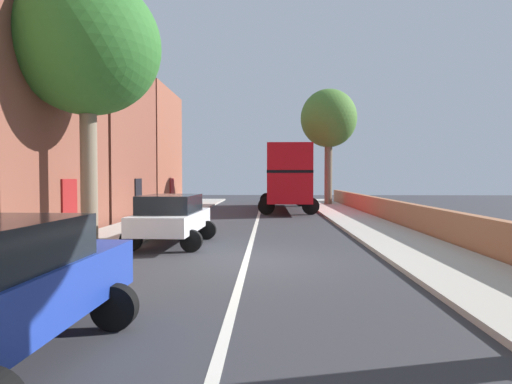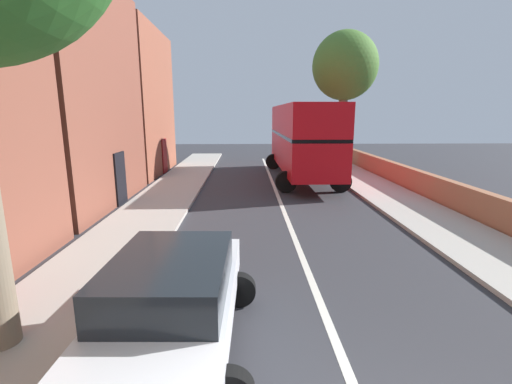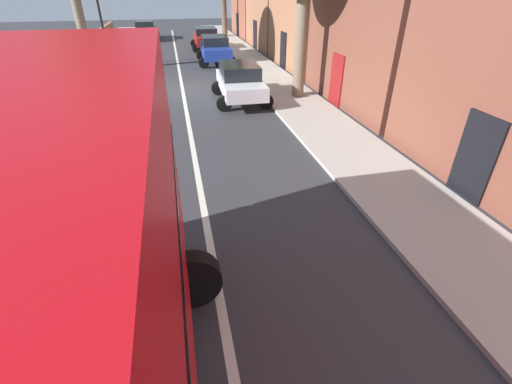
{
  "view_description": "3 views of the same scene",
  "coord_description": "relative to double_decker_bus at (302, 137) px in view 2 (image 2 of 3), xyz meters",
  "views": [
    {
      "loc": [
        0.6,
        -10.94,
        2.15
      ],
      "look_at": [
        0.09,
        5.41,
        1.6
      ],
      "focal_mm": 30.16,
      "sensor_mm": 36.0,
      "label": 1
    },
    {
      "loc": [
        -1.42,
        -2.32,
        3.57
      ],
      "look_at": [
        -1.06,
        10.33,
        0.82
      ],
      "focal_mm": 25.13,
      "sensor_mm": 36.0,
      "label": 2
    },
    {
      "loc": [
        0.32,
        18.21,
        4.63
      ],
      "look_at": [
        -0.89,
        12.89,
        1.36
      ],
      "focal_mm": 24.48,
      "sensor_mm": 36.0,
      "label": 3
    }
  ],
  "objects": [
    {
      "name": "double_decker_bus",
      "position": [
        0.0,
        0.0,
        0.0
      ],
      "size": [
        3.59,
        10.78,
        4.06
      ],
      "color": "red",
      "rests_on": "ground"
    },
    {
      "name": "parked_car_white_left_1",
      "position": [
        -4.2,
        -15.04,
        -1.44
      ],
      "size": [
        2.51,
        4.21,
        1.6
      ],
      "color": "silver",
      "rests_on": "ground"
    },
    {
      "name": "street_tree_right_1",
      "position": [
        3.44,
        4.62,
        4.26
      ],
      "size": [
        4.27,
        4.27,
        8.79
      ],
      "color": "brown",
      "rests_on": "sidewalk_right"
    }
  ]
}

